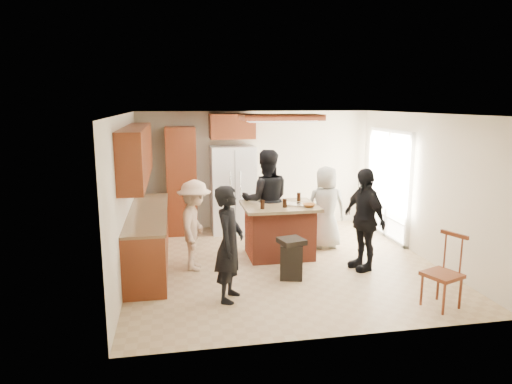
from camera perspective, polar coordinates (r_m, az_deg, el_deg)
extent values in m
plane|color=tan|center=(7.81, 3.29, -8.93)|extent=(5.00, 5.00, 0.00)
plane|color=white|center=(7.34, 3.51, 9.74)|extent=(5.00, 5.00, 0.00)
plane|color=beige|center=(9.88, -0.05, 2.83)|extent=(5.00, 0.00, 5.00)
plane|color=beige|center=(5.15, 10.05, -5.13)|extent=(5.00, 0.00, 5.00)
plane|color=beige|center=(7.30, -16.03, -0.57)|extent=(0.00, 5.00, 5.00)
plane|color=beige|center=(8.42, 20.16, 0.69)|extent=(0.00, 5.00, 5.00)
cube|color=white|center=(9.48, 16.33, 0.80)|extent=(0.02, 1.60, 2.10)
cube|color=white|center=(9.47, 16.22, 0.79)|extent=(0.08, 1.72, 2.10)
cube|color=maroon|center=(7.53, 3.13, 9.32)|extent=(1.30, 0.70, 0.10)
cube|color=white|center=(7.54, 3.13, 8.86)|extent=(1.10, 0.50, 0.02)
cube|color=olive|center=(10.48, 23.48, -4.90)|extent=(3.00, 3.00, 0.10)
cube|color=#593319|center=(11.14, 25.19, 1.41)|extent=(1.40, 1.60, 2.00)
imported|color=black|center=(6.22, -3.36, -6.47)|extent=(0.61, 0.70, 1.60)
imported|color=black|center=(8.31, 1.25, -1.02)|extent=(0.94, 0.63, 1.85)
imported|color=#999991|center=(8.53, 8.71, -1.92)|extent=(0.78, 0.54, 1.54)
imported|color=black|center=(7.55, 13.32, -3.32)|extent=(0.71, 1.06, 1.66)
imported|color=tan|center=(7.41, -7.67, -4.15)|extent=(0.61, 1.02, 1.47)
cube|color=maroon|center=(7.86, -13.26, -5.71)|extent=(0.60, 3.00, 0.88)
cube|color=#846B4C|center=(7.74, -13.41, -2.44)|extent=(0.64, 3.00, 0.04)
cube|color=maroon|center=(7.58, -14.69, 4.71)|extent=(0.35, 3.00, 0.85)
cube|color=maroon|center=(9.45, -9.31, 1.38)|extent=(0.60, 0.60, 2.20)
cube|color=maroon|center=(9.41, -3.05, 8.21)|extent=(0.90, 0.60, 0.50)
cube|color=white|center=(9.49, -2.91, 0.32)|extent=(0.90, 0.72, 1.80)
cube|color=gray|center=(9.13, -2.61, -0.10)|extent=(0.01, 0.01, 1.71)
cylinder|color=silver|center=(9.08, -3.22, 0.41)|extent=(0.02, 0.02, 0.70)
cylinder|color=silver|center=(9.10, -1.97, 0.45)|extent=(0.02, 0.02, 0.70)
cube|color=brown|center=(8.06, 2.94, -5.00)|extent=(1.10, 0.85, 0.88)
cube|color=#8D7951|center=(7.94, 2.97, -1.77)|extent=(1.28, 1.03, 0.05)
cube|color=silver|center=(7.95, 4.81, -1.53)|extent=(0.43, 0.38, 0.02)
imported|color=brown|center=(7.81, 6.61, -1.66)|extent=(0.22, 0.22, 0.05)
cylinder|color=black|center=(7.60, 0.81, -1.57)|extent=(0.07, 0.07, 0.15)
cylinder|color=black|center=(8.11, 1.10, -0.76)|extent=(0.07, 0.07, 0.15)
cylinder|color=black|center=(8.26, 5.37, -0.60)|extent=(0.07, 0.07, 0.15)
cylinder|color=black|center=(7.72, 3.62, -1.40)|extent=(0.07, 0.07, 0.15)
cube|color=black|center=(7.14, 4.43, -8.56)|extent=(0.41, 0.41, 0.55)
cube|color=black|center=(7.04, 4.47, -6.14)|extent=(0.44, 0.44, 0.08)
cube|color=maroon|center=(6.56, 22.25, -9.56)|extent=(0.54, 0.54, 0.05)
cylinder|color=maroon|center=(6.42, 22.42, -12.23)|extent=(0.05, 0.05, 0.44)
cylinder|color=maroon|center=(6.69, 24.17, -11.44)|extent=(0.05, 0.05, 0.44)
cylinder|color=maroon|center=(6.61, 20.00, -11.39)|extent=(0.05, 0.05, 0.44)
cylinder|color=maroon|center=(6.86, 21.79, -10.67)|extent=(0.05, 0.05, 0.44)
cube|color=maroon|center=(6.55, 23.56, -4.91)|extent=(0.18, 0.39, 0.05)
cylinder|color=maroon|center=(6.56, 24.26, -7.23)|extent=(0.03, 0.03, 0.50)
cylinder|color=maroon|center=(6.69, 22.55, -6.75)|extent=(0.03, 0.03, 0.50)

